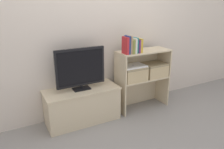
{
  "coord_description": "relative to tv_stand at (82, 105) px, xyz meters",
  "views": [
    {
      "loc": [
        -1.32,
        -2.31,
        1.55
      ],
      "look_at": [
        0.0,
        0.16,
        0.61
      ],
      "focal_mm": 35.0,
      "sensor_mm": 36.0,
      "label": 1
    }
  ],
  "objects": [
    {
      "name": "tv_stand",
      "position": [
        0.0,
        0.0,
        0.0
      ],
      "size": [
        0.98,
        0.42,
        0.46
      ],
      "color": "#CCB793",
      "rests_on": "ground_plane"
    },
    {
      "name": "laptop",
      "position": [
        0.76,
        -0.05,
        0.45
      ],
      "size": [
        0.35,
        0.25,
        0.02
      ],
      "color": "white",
      "rests_on": "storage_basket_left"
    },
    {
      "name": "book_olive",
      "position": [
        0.69,
        -0.1,
        0.74
      ],
      "size": [
        0.04,
        0.15,
        0.18
      ],
      "color": "olive",
      "rests_on": "bookshelf_upper_tier"
    },
    {
      "name": "wall_back",
      "position": [
        0.43,
        0.23,
        0.97
      ],
      "size": [
        10.0,
        0.05,
        2.4
      ],
      "color": "beige",
      "rests_on": "ground_plane"
    },
    {
      "name": "ground_plane",
      "position": [
        0.43,
        -0.2,
        -0.23
      ],
      "size": [
        16.0,
        16.0,
        0.0
      ],
      "primitive_type": "plane",
      "color": "gray"
    },
    {
      "name": "book_tan",
      "position": [
        0.66,
        -0.1,
        0.77
      ],
      "size": [
        0.02,
        0.13,
        0.24
      ],
      "color": "tan",
      "rests_on": "bookshelf_upper_tier"
    },
    {
      "name": "storage_basket_left",
      "position": [
        0.76,
        -0.05,
        0.35
      ],
      "size": [
        0.35,
        0.29,
        0.2
      ],
      "color": "tan",
      "rests_on": "bookshelf_lower_tier"
    },
    {
      "name": "book_ivory",
      "position": [
        0.73,
        -0.1,
        0.75
      ],
      "size": [
        0.03,
        0.14,
        0.2
      ],
      "color": "silver",
      "rests_on": "bookshelf_upper_tier"
    },
    {
      "name": "storage_basket_right",
      "position": [
        1.13,
        -0.05,
        0.35
      ],
      "size": [
        0.35,
        0.29,
        0.2
      ],
      "color": "tan",
      "rests_on": "bookshelf_lower_tier"
    },
    {
      "name": "book_teal",
      "position": [
        0.75,
        -0.1,
        0.76
      ],
      "size": [
        0.02,
        0.12,
        0.21
      ],
      "color": "#1E7075",
      "rests_on": "bookshelf_upper_tier"
    },
    {
      "name": "book_mustard",
      "position": [
        0.82,
        -0.1,
        0.75
      ],
      "size": [
        0.03,
        0.13,
        0.19
      ],
      "color": "gold",
      "rests_on": "bookshelf_upper_tier"
    },
    {
      "name": "book_crimson",
      "position": [
        0.6,
        -0.1,
        0.77
      ],
      "size": [
        0.03,
        0.14,
        0.22
      ],
      "color": "#B22328",
      "rests_on": "bookshelf_upper_tier"
    },
    {
      "name": "bookshelf_lower_tier",
      "position": [
        0.94,
        0.02,
        0.07
      ],
      "size": [
        0.79,
        0.32,
        0.48
      ],
      "color": "#CCB793",
      "rests_on": "ground_plane"
    },
    {
      "name": "bookshelf_upper_tier",
      "position": [
        0.94,
        0.02,
        0.51
      ],
      "size": [
        0.79,
        0.32,
        0.41
      ],
      "color": "#CCB793",
      "rests_on": "bookshelf_lower_tier"
    },
    {
      "name": "book_plum",
      "position": [
        0.78,
        -0.1,
        0.74
      ],
      "size": [
        0.02,
        0.14,
        0.18
      ],
      "color": "#6B2D66",
      "rests_on": "bookshelf_upper_tier"
    },
    {
      "name": "tv",
      "position": [
        -0.0,
        -0.0,
        0.52
      ],
      "size": [
        0.64,
        0.14,
        0.54
      ],
      "color": "black",
      "rests_on": "tv_stand"
    },
    {
      "name": "book_navy",
      "position": [
        0.63,
        -0.1,
        0.77
      ],
      "size": [
        0.02,
        0.13,
        0.24
      ],
      "color": "navy",
      "rests_on": "bookshelf_upper_tier"
    }
  ]
}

